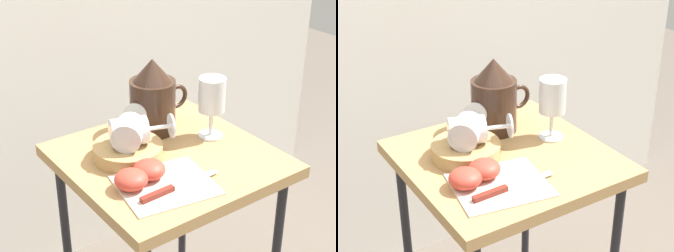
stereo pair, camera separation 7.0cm
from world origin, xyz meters
TOP-DOWN VIEW (x-y plane):
  - curtain_drape at (0.00, 0.62)m, footprint 2.40×0.03m
  - table at (0.00, 0.00)m, footprint 0.48×0.48m
  - linen_napkin at (-0.08, -0.11)m, footprint 0.23×0.21m
  - basket_tray at (-0.08, 0.05)m, footprint 0.17×0.17m
  - pitcher at (0.05, 0.13)m, footprint 0.17×0.12m
  - wine_glass_upright at (0.15, 0.02)m, footprint 0.07×0.07m
  - wine_glass_tipped_near at (-0.08, 0.05)m, footprint 0.16×0.11m
  - wine_glass_tipped_far at (-0.08, 0.04)m, footprint 0.14×0.15m
  - apple_half_left at (-0.15, -0.07)m, footprint 0.08×0.08m
  - apple_half_right at (-0.10, -0.06)m, footprint 0.08×0.08m
  - knife at (-0.10, -0.14)m, footprint 0.21×0.02m

SIDE VIEW (x-z plane):
  - table at x=0.00m, z-range 0.27..0.97m
  - linen_napkin at x=-0.08m, z-range 0.70..0.70m
  - knife at x=-0.10m, z-range 0.70..0.72m
  - basket_tray at x=-0.08m, z-range 0.70..0.74m
  - apple_half_left at x=-0.15m, z-range 0.70..0.75m
  - apple_half_right at x=-0.10m, z-range 0.70..0.75m
  - wine_glass_tipped_near at x=-0.08m, z-range 0.74..0.81m
  - wine_glass_tipped_far at x=-0.08m, z-range 0.74..0.81m
  - pitcher at x=0.05m, z-range 0.68..0.88m
  - wine_glass_upright at x=0.15m, z-range 0.73..0.89m
  - curtain_drape at x=0.00m, z-range 0.00..1.81m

